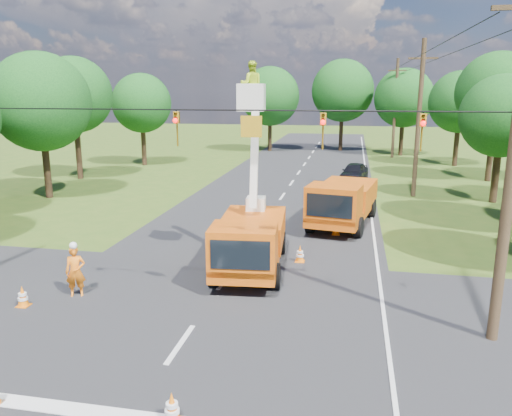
% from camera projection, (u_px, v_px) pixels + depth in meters
% --- Properties ---
extents(ground, '(140.00, 140.00, 0.00)m').
position_uv_depth(ground, '(282.00, 197.00, 32.82)').
color(ground, '#345319').
rests_on(ground, ground).
extents(road_main, '(12.00, 100.00, 0.06)m').
position_uv_depth(road_main, '(282.00, 197.00, 32.82)').
color(road_main, black).
rests_on(road_main, ground).
extents(road_cross, '(56.00, 10.00, 0.07)m').
position_uv_depth(road_cross, '(202.00, 314.00, 15.62)').
color(road_cross, black).
rests_on(road_cross, ground).
extents(edge_line, '(0.12, 90.00, 0.02)m').
position_uv_depth(edge_line, '(369.00, 200.00, 31.78)').
color(edge_line, silver).
rests_on(edge_line, ground).
extents(bucket_truck, '(2.94, 6.42, 7.89)m').
position_uv_depth(bucket_truck, '(250.00, 229.00, 19.09)').
color(bucket_truck, '#DC570F').
rests_on(bucket_truck, ground).
extents(second_truck, '(3.59, 6.99, 2.50)m').
position_uv_depth(second_truck, '(343.00, 201.00, 25.52)').
color(second_truck, '#DC570F').
rests_on(second_truck, ground).
extents(ground_worker, '(0.77, 0.65, 1.79)m').
position_uv_depth(ground_worker, '(75.00, 272.00, 16.77)').
color(ground_worker, orange).
rests_on(ground_worker, ground).
extents(distant_car, '(2.48, 4.39, 1.41)m').
position_uv_depth(distant_car, '(354.00, 172.00, 38.50)').
color(distant_car, black).
rests_on(distant_car, ground).
extents(traffic_cone_1, '(0.38, 0.38, 0.71)m').
position_uv_depth(traffic_cone_1, '(172.00, 408.00, 10.43)').
color(traffic_cone_1, orange).
rests_on(traffic_cone_1, ground).
extents(traffic_cone_2, '(0.38, 0.38, 0.71)m').
position_uv_depth(traffic_cone_2, '(300.00, 254.00, 20.28)').
color(traffic_cone_2, orange).
rests_on(traffic_cone_2, ground).
extents(traffic_cone_3, '(0.38, 0.38, 0.71)m').
position_uv_depth(traffic_cone_3, '(336.00, 228.00, 24.08)').
color(traffic_cone_3, orange).
rests_on(traffic_cone_3, ground).
extents(traffic_cone_4, '(0.38, 0.38, 0.71)m').
position_uv_depth(traffic_cone_4, '(23.00, 297.00, 16.07)').
color(traffic_cone_4, orange).
rests_on(traffic_cone_4, ground).
extents(traffic_cone_7, '(0.38, 0.38, 0.71)m').
position_uv_depth(traffic_cone_7, '(364.00, 204.00, 29.23)').
color(traffic_cone_7, orange).
rests_on(traffic_cone_7, ground).
extents(pole_right_mid, '(1.80, 0.30, 10.00)m').
position_uv_depth(pole_right_mid, '(419.00, 118.00, 31.98)').
color(pole_right_mid, '#4C3823').
rests_on(pole_right_mid, ground).
extents(pole_right_far, '(1.80, 0.30, 10.00)m').
position_uv_depth(pole_right_far, '(395.00, 108.00, 51.08)').
color(pole_right_far, '#4C3823').
rests_on(pole_right_far, ground).
extents(signal_span, '(18.00, 0.29, 1.07)m').
position_uv_depth(signal_span, '(273.00, 126.00, 13.85)').
color(signal_span, black).
rests_on(signal_span, ground).
extents(tree_left_d, '(6.20, 6.20, 9.24)m').
position_uv_depth(tree_left_d, '(40.00, 102.00, 31.33)').
color(tree_left_d, '#382616').
rests_on(tree_left_d, ground).
extents(tree_left_e, '(5.80, 5.80, 9.41)m').
position_uv_depth(tree_left_e, '(74.00, 95.00, 38.27)').
color(tree_left_e, '#382616').
rests_on(tree_left_e, ground).
extents(tree_left_f, '(5.40, 5.40, 8.40)m').
position_uv_depth(tree_left_f, '(142.00, 103.00, 45.72)').
color(tree_left_f, '#382616').
rests_on(tree_left_f, ground).
extents(tree_right_c, '(5.00, 5.00, 7.83)m').
position_uv_depth(tree_right_c, '(502.00, 116.00, 30.10)').
color(tree_right_c, '#382616').
rests_on(tree_right_c, ground).
extents(tree_right_d, '(6.00, 6.00, 9.70)m').
position_uv_depth(tree_right_d, '(497.00, 93.00, 37.13)').
color(tree_right_d, '#382616').
rests_on(tree_right_d, ground).
extents(tree_right_e, '(5.60, 5.60, 8.63)m').
position_uv_depth(tree_right_e, '(460.00, 102.00, 45.16)').
color(tree_right_e, '#382616').
rests_on(tree_right_e, ground).
extents(tree_far_a, '(6.60, 6.60, 9.50)m').
position_uv_depth(tree_far_a, '(270.00, 96.00, 56.21)').
color(tree_far_a, '#382616').
rests_on(tree_far_a, ground).
extents(tree_far_b, '(7.00, 7.00, 10.32)m').
position_uv_depth(tree_far_b, '(343.00, 91.00, 56.49)').
color(tree_far_b, '#382616').
rests_on(tree_far_b, ground).
extents(tree_far_c, '(6.20, 6.20, 9.18)m').
position_uv_depth(tree_far_c, '(404.00, 98.00, 52.59)').
color(tree_far_c, '#382616').
rests_on(tree_far_c, ground).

